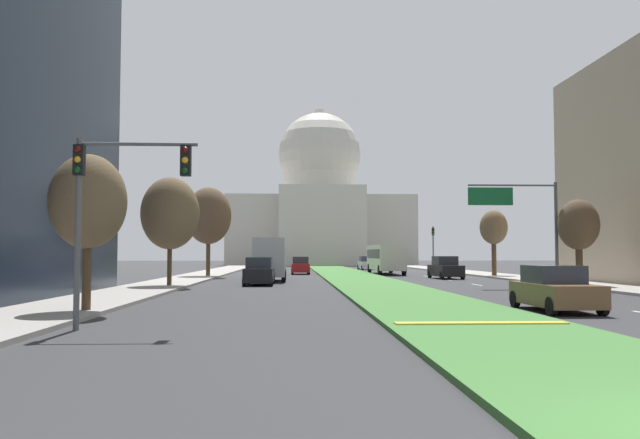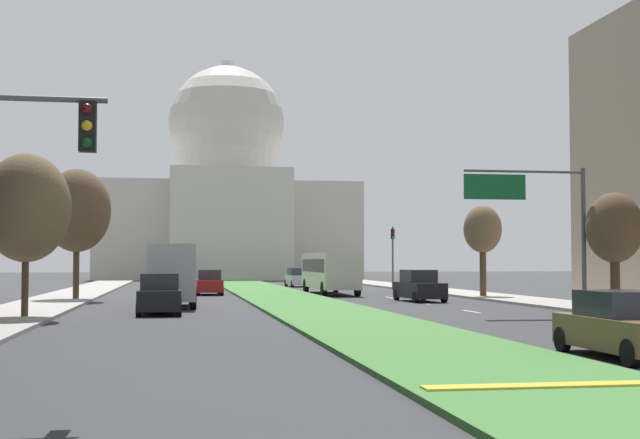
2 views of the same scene
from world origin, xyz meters
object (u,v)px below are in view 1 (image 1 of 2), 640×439
(street_tree_right_far, at_px, (494,228))
(sedan_distant, at_px, (445,268))
(street_tree_left_far, at_px, (209,216))
(city_bus, at_px, (385,257))
(capitol_building, at_px, (320,206))
(traffic_light_far_right, at_px, (433,243))
(street_tree_left_near, at_px, (88,202))
(sedan_midblock, at_px, (259,272))
(sedan_very_far, at_px, (367,263))
(street_tree_right_mid, at_px, (578,226))
(traffic_light_near_left, at_px, (110,190))
(street_tree_left_mid, at_px, (170,213))
(sedan_lead_stopped, at_px, (555,290))
(sedan_far_horizon, at_px, (300,266))
(overhead_guide_sign, at_px, (523,212))
(box_truck_delivery, at_px, (270,259))

(street_tree_right_far, relative_size, sedan_distant, 1.31)
(street_tree_left_far, bearing_deg, city_bus, 26.43)
(capitol_building, bearing_deg, sedan_distant, -83.88)
(traffic_light_far_right, relative_size, street_tree_left_near, 0.95)
(sedan_midblock, distance_m, sedan_very_far, 42.40)
(street_tree_right_mid, xyz_separation_m, city_bus, (-7.98, 26.55, -1.99))
(traffic_light_near_left, height_order, street_tree_left_mid, street_tree_left_mid)
(sedan_lead_stopped, relative_size, sedan_midblock, 1.05)
(sedan_distant, xyz_separation_m, city_bus, (-3.20, 12.25, 0.91))
(street_tree_left_near, distance_m, sedan_very_far, 63.02)
(sedan_far_horizon, bearing_deg, capitol_building, 85.63)
(traffic_light_far_right, bearing_deg, city_bus, -128.96)
(traffic_light_near_left, height_order, overhead_guide_sign, overhead_guide_sign)
(overhead_guide_sign, relative_size, sedan_lead_stopped, 1.47)
(capitol_building, relative_size, street_tree_left_near, 6.22)
(street_tree_left_far, bearing_deg, street_tree_right_mid, -36.39)
(overhead_guide_sign, bearing_deg, traffic_light_near_left, -131.73)
(capitol_building, distance_m, overhead_guide_sign, 83.67)
(sedan_distant, xyz_separation_m, sedan_far_horizon, (-11.80, 12.33, -0.04))
(sedan_midblock, xyz_separation_m, box_truck_delivery, (0.49, 5.98, 0.83))
(traffic_light_near_left, xyz_separation_m, street_tree_left_mid, (-2.52, 22.01, 0.72))
(traffic_light_far_right, relative_size, sedan_very_far, 1.18)
(street_tree_right_mid, bearing_deg, street_tree_left_mid, 177.13)
(traffic_light_near_left, bearing_deg, street_tree_right_mid, 42.88)
(street_tree_left_near, distance_m, sedan_lead_stopped, 16.71)
(street_tree_left_mid, xyz_separation_m, box_truck_delivery, (5.80, 8.66, -2.84))
(street_tree_left_far, height_order, sedan_midblock, street_tree_left_far)
(city_bus, bearing_deg, street_tree_right_far, -44.68)
(street_tree_right_mid, xyz_separation_m, sedan_distant, (-4.78, 14.31, -2.90))
(sedan_very_far, bearing_deg, traffic_light_far_right, -56.17)
(sedan_midblock, bearing_deg, street_tree_left_mid, -153.23)
(street_tree_left_mid, distance_m, street_tree_right_far, 30.49)
(capitol_building, relative_size, sedan_far_horizon, 7.31)
(capitol_building, xyz_separation_m, street_tree_right_mid, (12.22, -83.70, -7.34))
(traffic_light_near_left, bearing_deg, sedan_distant, 63.39)
(box_truck_delivery, bearing_deg, sedan_far_horizon, 81.53)
(sedan_far_horizon, bearing_deg, sedan_very_far, 64.01)
(capitol_building, bearing_deg, city_bus, -85.76)
(overhead_guide_sign, xyz_separation_m, street_tree_left_near, (-21.26, -16.82, -0.83))
(sedan_far_horizon, bearing_deg, street_tree_right_mid, -58.09)
(street_tree_left_far, relative_size, sedan_midblock, 1.88)
(capitol_building, xyz_separation_m, street_tree_left_far, (-12.52, -65.47, -5.74))
(street_tree_left_far, height_order, sedan_distant, street_tree_left_far)
(sedan_far_horizon, xyz_separation_m, sedan_very_far, (8.79, 18.03, -0.01))
(capitol_building, relative_size, overhead_guide_sign, 5.25)
(traffic_light_far_right, height_order, street_tree_right_far, street_tree_right_far)
(traffic_light_near_left, relative_size, traffic_light_far_right, 1.00)
(street_tree_left_far, height_order, sedan_far_horizon, street_tree_left_far)
(sedan_distant, bearing_deg, traffic_light_near_left, -116.61)
(overhead_guide_sign, xyz_separation_m, street_tree_right_far, (3.66, 17.38, -0.32))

